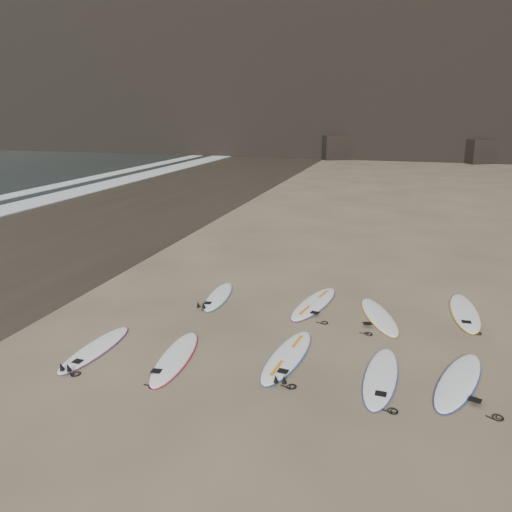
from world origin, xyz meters
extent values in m
plane|color=#897559|center=(0.00, 0.00, 0.00)|extent=(240.00, 240.00, 0.00)
cube|color=#383026|center=(-13.00, 10.00, 0.00)|extent=(12.00, 200.00, 0.01)
cube|color=black|center=(8.00, 45.00, 1.16)|extent=(4.23, 4.46, 2.33)
cube|color=black|center=(-6.00, 45.00, 1.25)|extent=(4.49, 4.76, 2.49)
ellipsoid|color=white|center=(-4.67, -0.93, 0.04)|extent=(0.66, 2.41, 0.09)
ellipsoid|color=white|center=(-2.80, -0.80, 0.05)|extent=(0.88, 2.55, 0.09)
ellipsoid|color=white|center=(-0.53, -0.05, 0.05)|extent=(0.91, 2.68, 0.09)
ellipsoid|color=white|center=(1.43, -0.35, 0.05)|extent=(0.73, 2.55, 0.09)
ellipsoid|color=white|center=(2.88, -0.09, 0.05)|extent=(1.38, 2.68, 0.09)
ellipsoid|color=white|center=(-3.21, 2.85, 0.04)|extent=(0.77, 2.31, 0.08)
ellipsoid|color=white|center=(-0.53, 3.08, 0.05)|extent=(1.18, 2.77, 0.10)
ellipsoid|color=white|center=(1.21, 2.71, 0.04)|extent=(1.41, 2.53, 0.09)
ellipsoid|color=white|center=(3.32, 3.60, 0.05)|extent=(0.75, 2.71, 0.10)
camera|label=1|loc=(1.59, -9.44, 5.10)|focal=35.00mm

